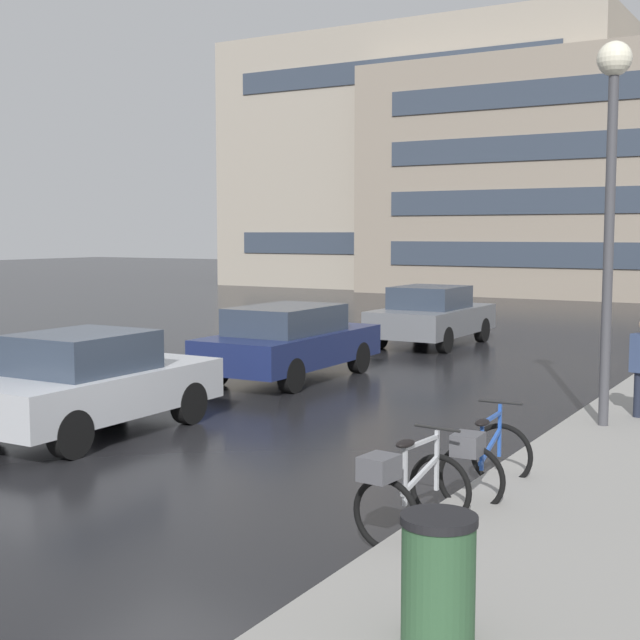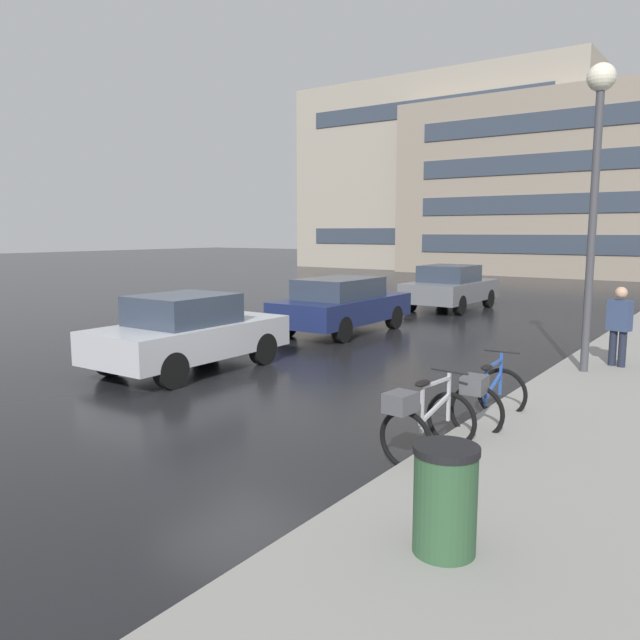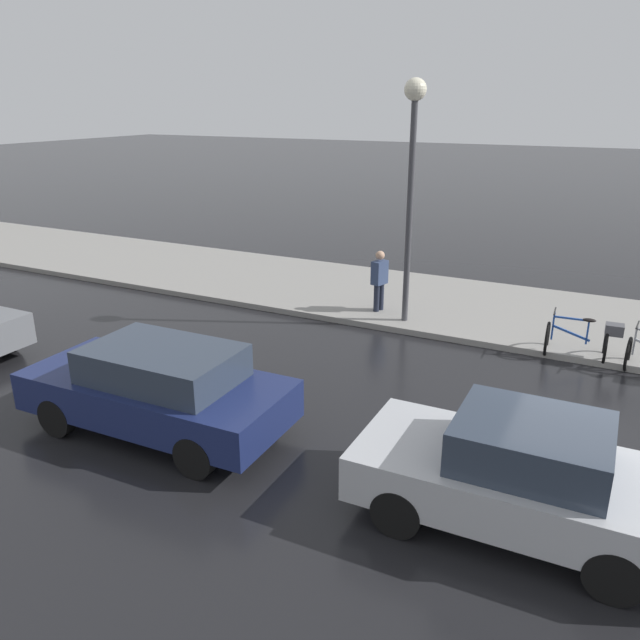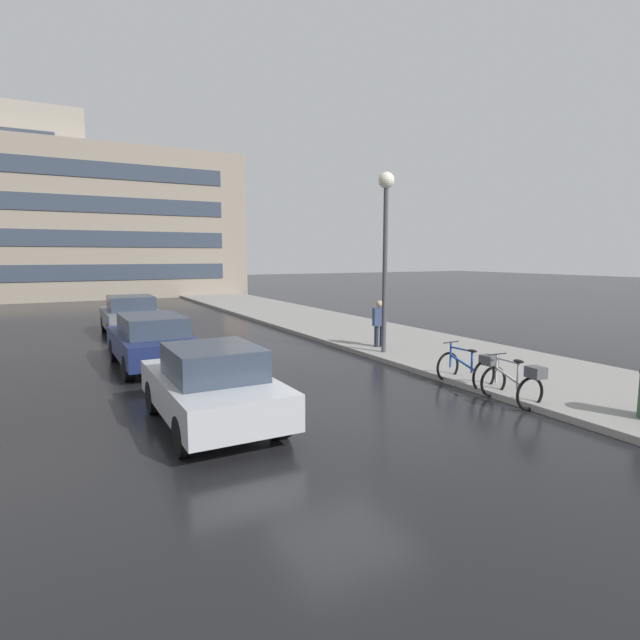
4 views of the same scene
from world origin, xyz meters
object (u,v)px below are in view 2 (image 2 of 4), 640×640
bicycle_second (487,396)px  streetlamp (597,155)px  bicycle_nearest (423,420)px  trash_bin (445,507)px  car_silver (188,332)px  car_navy (342,304)px  pedestrian (619,325)px  car_grey (450,287)px

bicycle_second → streetlamp: streetlamp is taller
bicycle_nearest → trash_bin: trash_bin is taller
car_silver → car_navy: 5.53m
car_silver → pedestrian: 8.16m
car_grey → car_navy: bearing=-92.6°
bicycle_second → car_grey: size_ratio=0.35×
pedestrian → trash_bin: size_ratio=1.63×
bicycle_nearest → car_silver: car_silver is taller
car_silver → trash_bin: 7.99m
car_navy → streetlamp: bearing=-15.8°
bicycle_nearest → pedestrian: size_ratio=0.84×
car_silver → pedestrian: (6.79, 4.51, 0.18)m
bicycle_second → bicycle_nearest: bearing=-97.7°
bicycle_nearest → streetlamp: 6.50m
car_grey → trash_bin: size_ratio=4.07×
bicycle_second → pedestrian: 4.87m
bicycle_nearest → pedestrian: bearing=81.3°
bicycle_second → car_silver: bearing=177.4°
bicycle_nearest → trash_bin: 2.35m
bicycle_second → car_silver: (-6.04, 0.28, 0.26)m
car_grey → streetlamp: bearing=-52.9°
bicycle_nearest → trash_bin: size_ratio=1.37×
car_silver → car_navy: car_silver is taller
car_navy → pedestrian: 6.98m
car_silver → trash_bin: size_ratio=3.87×
car_navy → car_grey: size_ratio=1.06×
car_navy → streetlamp: 7.48m
streetlamp → pedestrian: bearing=64.0°
trash_bin → car_silver: bearing=151.5°
car_grey → car_silver: bearing=-90.9°
bicycle_second → car_navy: car_navy is taller
streetlamp → trash_bin: bearing=-85.2°
bicycle_nearest → car_grey: car_grey is taller
car_grey → pedestrian: 9.91m
trash_bin → bicycle_second: bearing=105.5°
car_grey → streetlamp: 10.78m
car_silver → pedestrian: pedestrian is taller
car_grey → bicycle_second: bearing=-64.3°
car_grey → streetlamp: (6.21, -8.20, 3.21)m
bicycle_second → car_silver: size_ratio=0.37×
bicycle_nearest → car_navy: car_navy is taller
streetlamp → car_grey: bearing=127.1°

